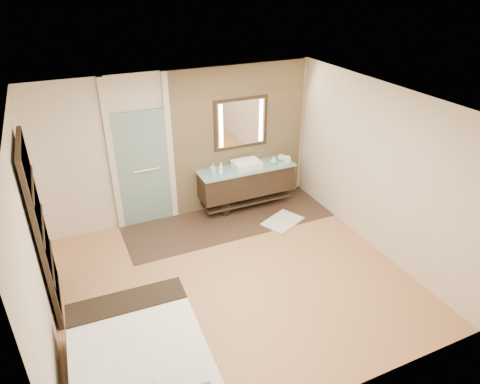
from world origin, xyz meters
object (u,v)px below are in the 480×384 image
mirror_unit (241,123)px  bed (139,360)px  waste_bin (225,208)px  vanity (246,181)px

mirror_unit → bed: size_ratio=0.56×
mirror_unit → waste_bin: 1.62m
mirror_unit → bed: bearing=-129.7°
vanity → bed: bearing=-131.8°
vanity → mirror_unit: mirror_unit is taller
vanity → waste_bin: bearing=-171.7°
mirror_unit → vanity: bearing=-90.0°
vanity → bed: (-2.75, -3.08, -0.29)m
mirror_unit → bed: mirror_unit is taller
vanity → waste_bin: vanity is taller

